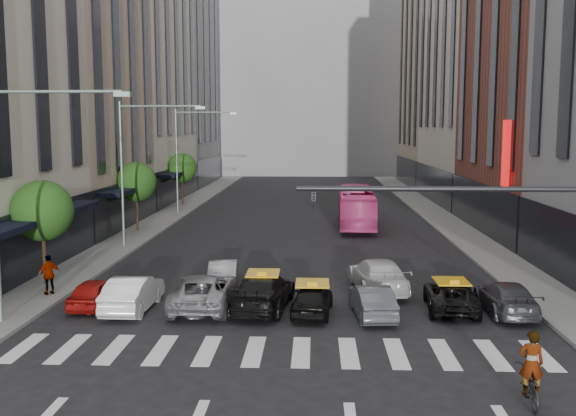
# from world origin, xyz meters

# --- Properties ---
(ground) EXTENTS (160.00, 160.00, 0.00)m
(ground) POSITION_xyz_m (0.00, 0.00, 0.00)
(ground) COLOR black
(ground) RESTS_ON ground
(sidewalk_left) EXTENTS (3.00, 96.00, 0.15)m
(sidewalk_left) POSITION_xyz_m (-11.50, 30.00, 0.07)
(sidewalk_left) COLOR slate
(sidewalk_left) RESTS_ON ground
(sidewalk_right) EXTENTS (3.00, 96.00, 0.15)m
(sidewalk_right) POSITION_xyz_m (11.50, 30.00, 0.07)
(sidewalk_right) COLOR slate
(sidewalk_right) RESTS_ON ground
(building_left_b) EXTENTS (8.00, 16.00, 24.00)m
(building_left_b) POSITION_xyz_m (-17.00, 28.00, 12.00)
(building_left_b) COLOR tan
(building_left_b) RESTS_ON ground
(building_left_c) EXTENTS (8.00, 20.00, 36.00)m
(building_left_c) POSITION_xyz_m (-17.00, 46.00, 18.00)
(building_left_c) COLOR beige
(building_left_c) RESTS_ON ground
(building_left_d) EXTENTS (8.00, 18.00, 30.00)m
(building_left_d) POSITION_xyz_m (-17.00, 65.00, 15.00)
(building_left_d) COLOR gray
(building_left_d) RESTS_ON ground
(building_right_b) EXTENTS (8.00, 18.00, 26.00)m
(building_right_b) POSITION_xyz_m (17.00, 27.00, 13.00)
(building_right_b) COLOR brown
(building_right_b) RESTS_ON ground
(building_right_d) EXTENTS (8.00, 18.00, 28.00)m
(building_right_d) POSITION_xyz_m (17.00, 65.00, 14.00)
(building_right_d) COLOR tan
(building_right_d) RESTS_ON ground
(building_far) EXTENTS (30.00, 10.00, 36.00)m
(building_far) POSITION_xyz_m (0.00, 85.00, 18.00)
(building_far) COLOR gray
(building_far) RESTS_ON ground
(tree_near) EXTENTS (2.88, 2.88, 4.95)m
(tree_near) POSITION_xyz_m (-11.80, 10.00, 3.65)
(tree_near) COLOR black
(tree_near) RESTS_ON sidewalk_left
(tree_mid) EXTENTS (2.88, 2.88, 4.95)m
(tree_mid) POSITION_xyz_m (-11.80, 26.00, 3.65)
(tree_mid) COLOR black
(tree_mid) RESTS_ON sidewalk_left
(tree_far) EXTENTS (2.88, 2.88, 4.95)m
(tree_far) POSITION_xyz_m (-11.80, 42.00, 3.65)
(tree_far) COLOR black
(tree_far) RESTS_ON sidewalk_left
(streetlamp_near) EXTENTS (5.38, 0.25, 9.00)m
(streetlamp_near) POSITION_xyz_m (-10.04, 4.00, 5.90)
(streetlamp_near) COLOR gray
(streetlamp_near) RESTS_ON sidewalk_left
(streetlamp_mid) EXTENTS (5.38, 0.25, 9.00)m
(streetlamp_mid) POSITION_xyz_m (-10.04, 20.00, 5.90)
(streetlamp_mid) COLOR gray
(streetlamp_mid) RESTS_ON sidewalk_left
(streetlamp_far) EXTENTS (5.38, 0.25, 9.00)m
(streetlamp_far) POSITION_xyz_m (-10.04, 36.00, 5.90)
(streetlamp_far) COLOR gray
(streetlamp_far) RESTS_ON sidewalk_left
(traffic_signal) EXTENTS (10.10, 0.20, 6.00)m
(traffic_signal) POSITION_xyz_m (7.69, -1.00, 4.47)
(traffic_signal) COLOR black
(traffic_signal) RESTS_ON ground
(liberty_sign) EXTENTS (0.30, 0.70, 4.00)m
(liberty_sign) POSITION_xyz_m (12.60, 20.00, 6.00)
(liberty_sign) COLOR red
(liberty_sign) RESTS_ON ground
(car_red) EXTENTS (1.48, 3.62, 1.23)m
(car_red) POSITION_xyz_m (-8.24, 6.65, 0.61)
(car_red) COLOR #9C110E
(car_red) RESTS_ON ground
(car_white_front) EXTENTS (1.65, 4.45, 1.46)m
(car_white_front) POSITION_xyz_m (-6.50, 6.25, 0.73)
(car_white_front) COLOR silver
(car_white_front) RESTS_ON ground
(car_silver) EXTENTS (2.50, 5.25, 1.45)m
(car_silver) POSITION_xyz_m (-3.61, 6.65, 0.72)
(car_silver) COLOR #929297
(car_silver) RESTS_ON ground
(taxi_left) EXTENTS (2.71, 5.40, 1.50)m
(taxi_left) POSITION_xyz_m (-1.10, 6.64, 0.75)
(taxi_left) COLOR black
(taxi_left) RESTS_ON ground
(taxi_center) EXTENTS (1.87, 3.89, 1.28)m
(taxi_center) POSITION_xyz_m (0.96, 5.90, 0.64)
(taxi_center) COLOR black
(taxi_center) RESTS_ON ground
(car_grey_mid) EXTENTS (1.76, 4.05, 1.29)m
(car_grey_mid) POSITION_xyz_m (3.35, 5.72, 0.65)
(car_grey_mid) COLOR #42454A
(car_grey_mid) RESTS_ON ground
(taxi_right) EXTENTS (2.37, 4.50, 1.21)m
(taxi_right) POSITION_xyz_m (6.70, 6.77, 0.60)
(taxi_right) COLOR black
(taxi_right) RESTS_ON ground
(car_grey_curb) EXTENTS (1.86, 4.50, 1.30)m
(car_grey_curb) POSITION_xyz_m (8.86, 6.44, 0.65)
(car_grey_curb) COLOR #37383D
(car_grey_curb) RESTS_ON ground
(car_row2_left) EXTENTS (1.64, 3.89, 1.25)m
(car_row2_left) POSITION_xyz_m (-3.34, 10.70, 0.62)
(car_row2_left) COLOR #939498
(car_row2_left) RESTS_ON ground
(car_row2_right) EXTENTS (2.74, 5.45, 1.52)m
(car_row2_right) POSITION_xyz_m (3.98, 9.83, 0.76)
(car_row2_right) COLOR silver
(car_row2_right) RESTS_ON ground
(bus) EXTENTS (2.87, 10.94, 3.03)m
(bus) POSITION_xyz_m (4.21, 29.38, 1.51)
(bus) COLOR #F7489C
(bus) RESTS_ON ground
(motorcycle) EXTENTS (0.89, 1.98, 1.00)m
(motorcycle) POSITION_xyz_m (6.96, -2.34, 0.50)
(motorcycle) COLOR black
(motorcycle) RESTS_ON ground
(rider) EXTENTS (0.72, 0.52, 1.83)m
(rider) POSITION_xyz_m (6.96, -2.34, 1.92)
(rider) COLOR gray
(rider) RESTS_ON motorcycle
(pedestrian_far) EXTENTS (1.06, 1.02, 1.77)m
(pedestrian_far) POSITION_xyz_m (-10.77, 8.04, 1.04)
(pedestrian_far) COLOR gray
(pedestrian_far) RESTS_ON sidewalk_left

